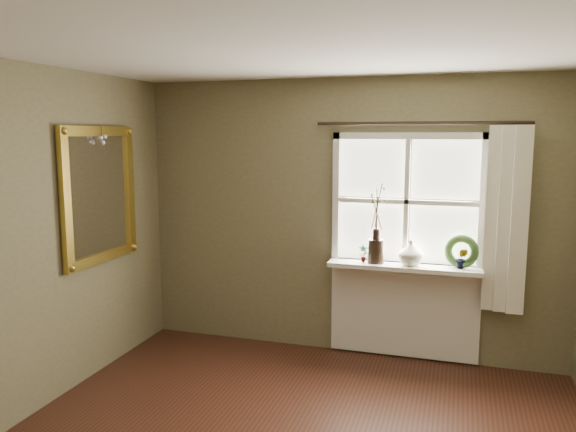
# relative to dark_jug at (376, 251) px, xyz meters

# --- Properties ---
(ceiling) EXTENTS (4.50, 4.50, 0.00)m
(ceiling) POSITION_rel_dark_jug_xyz_m (-0.30, -2.12, 1.57)
(ceiling) COLOR silver
(ceiling) RESTS_ON ground
(wall_back) EXTENTS (4.00, 0.10, 2.60)m
(wall_back) POSITION_rel_dark_jug_xyz_m (-0.30, 0.18, 0.27)
(wall_back) COLOR #6A6446
(wall_back) RESTS_ON ground
(window_frame) EXTENTS (1.36, 0.06, 1.24)m
(window_frame) POSITION_rel_dark_jug_xyz_m (0.25, 0.11, 0.45)
(window_frame) COLOR silver
(window_frame) RESTS_ON wall_back
(window_sill) EXTENTS (1.36, 0.26, 0.04)m
(window_sill) POSITION_rel_dark_jug_xyz_m (0.25, 0.00, -0.13)
(window_sill) COLOR silver
(window_sill) RESTS_ON wall_back
(window_apron) EXTENTS (1.36, 0.04, 0.88)m
(window_apron) POSITION_rel_dark_jug_xyz_m (0.25, 0.11, -0.57)
(window_apron) COLOR silver
(window_apron) RESTS_ON ground
(dark_jug) EXTENTS (0.18, 0.18, 0.22)m
(dark_jug) POSITION_rel_dark_jug_xyz_m (0.00, 0.00, 0.00)
(dark_jug) COLOR black
(dark_jug) RESTS_ON window_sill
(cream_vase) EXTENTS (0.26, 0.26, 0.23)m
(cream_vase) POSITION_rel_dark_jug_xyz_m (0.31, 0.00, 0.00)
(cream_vase) COLOR beige
(cream_vase) RESTS_ON window_sill
(wreath) EXTENTS (0.32, 0.19, 0.31)m
(wreath) POSITION_rel_dark_jug_xyz_m (0.74, 0.04, 0.00)
(wreath) COLOR #2C4820
(wreath) RESTS_ON window_sill
(potted_plant_left) EXTENTS (0.10, 0.09, 0.16)m
(potted_plant_left) POSITION_rel_dark_jug_xyz_m (-0.12, 0.00, -0.03)
(potted_plant_left) COLOR #2C4820
(potted_plant_left) RESTS_ON window_sill
(potted_plant_right) EXTENTS (0.12, 0.10, 0.18)m
(potted_plant_right) POSITION_rel_dark_jug_xyz_m (0.75, 0.00, -0.02)
(potted_plant_right) COLOR #2C4820
(potted_plant_right) RESTS_ON window_sill
(curtain) EXTENTS (0.36, 0.12, 1.59)m
(curtain) POSITION_rel_dark_jug_xyz_m (1.09, 0.01, 0.34)
(curtain) COLOR beige
(curtain) RESTS_ON wall_back
(curtain_rod) EXTENTS (1.84, 0.03, 0.03)m
(curtain_rod) POSITION_rel_dark_jug_xyz_m (0.35, 0.05, 1.15)
(curtain_rod) COLOR black
(curtain_rod) RESTS_ON wall_back
(gilt_mirror) EXTENTS (0.10, 0.98, 1.17)m
(gilt_mirror) POSITION_rel_dark_jug_xyz_m (-2.26, -0.90, 0.54)
(gilt_mirror) COLOR white
(gilt_mirror) RESTS_ON wall_left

